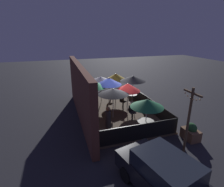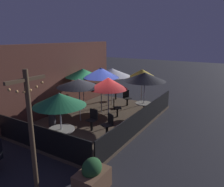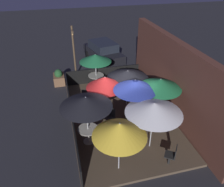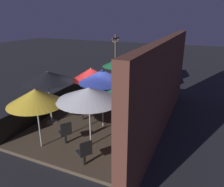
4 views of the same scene
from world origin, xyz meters
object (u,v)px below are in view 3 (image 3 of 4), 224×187
(patron_0, at_px, (132,84))
(parked_car_0, at_px, (103,52))
(patio_umbrella_0, at_px, (86,102))
(patio_umbrella_2, at_px, (154,108))
(patio_chair_1, at_px, (86,96))
(light_post, at_px, (74,49))
(patio_chair_0, at_px, (110,117))
(dining_table_1, at_px, (96,77))
(patio_umbrella_1, at_px, (95,58))
(patio_umbrella_3, at_px, (135,85))
(patio_umbrella_6, at_px, (128,74))
(patio_chair_3, at_px, (172,155))
(planter_box, at_px, (59,78))
(patio_umbrella_4, at_px, (120,130))
(patio_chair_2, at_px, (133,146))
(patio_umbrella_5, at_px, (105,82))
(patio_chair_4, at_px, (103,95))
(patio_umbrella_7, at_px, (160,84))
(dining_table_0, at_px, (88,131))

(patron_0, xyz_separation_m, parked_car_0, (-5.16, -0.58, 0.09))
(patio_umbrella_0, height_order, patio_umbrella_2, patio_umbrella_0)
(patio_chair_1, relative_size, light_post, 0.28)
(patio_chair_0, bearing_deg, dining_table_1, -125.67)
(patio_umbrella_0, relative_size, patio_umbrella_1, 1.08)
(patio_umbrella_0, height_order, patio_umbrella_3, patio_umbrella_3)
(patio_umbrella_6, bearing_deg, patio_chair_0, -41.76)
(patio_chair_3, relative_size, planter_box, 0.93)
(patio_umbrella_4, relative_size, patio_chair_2, 2.40)
(patio_umbrella_4, bearing_deg, patio_chair_3, 81.24)
(patio_chair_3, bearing_deg, patio_umbrella_4, 26.15)
(patio_umbrella_1, distance_m, patron_0, 2.60)
(patio_umbrella_1, height_order, patio_umbrella_2, patio_umbrella_2)
(patio_umbrella_4, xyz_separation_m, patio_umbrella_6, (-3.88, 1.53, -0.01))
(patio_chair_2, distance_m, parked_car_0, 9.78)
(patio_umbrella_0, height_order, patio_umbrella_5, patio_umbrella_0)
(patio_umbrella_1, xyz_separation_m, patio_chair_4, (1.91, 0.01, -1.37))
(patio_umbrella_6, bearing_deg, light_post, -154.00)
(patio_umbrella_2, xyz_separation_m, patio_chair_3, (1.09, 0.41, -1.47))
(patio_chair_3, xyz_separation_m, patio_chair_4, (-4.77, -1.63, 0.02))
(patio_umbrella_6, bearing_deg, patio_chair_3, 6.33)
(patio_chair_4, bearing_deg, patio_chair_0, 177.76)
(patio_umbrella_1, relative_size, patron_0, 1.56)
(patio_umbrella_7, bearing_deg, patio_umbrella_4, -47.54)
(dining_table_0, xyz_separation_m, parked_car_0, (-8.52, 2.52, 0.16))
(patio_umbrella_1, distance_m, patio_umbrella_2, 5.71)
(planter_box, xyz_separation_m, light_post, (-0.90, 1.17, 1.50))
(patio_chair_3, xyz_separation_m, parked_car_0, (-10.52, -0.35, 0.22))
(patio_umbrella_2, xyz_separation_m, light_post, (-7.65, -2.28, -0.17))
(patio_umbrella_3, distance_m, parked_car_0, 8.06)
(patio_umbrella_6, xyz_separation_m, dining_table_0, (2.19, -2.40, -1.33))
(patio_umbrella_3, relative_size, patio_umbrella_4, 1.12)
(dining_table_0, bearing_deg, patron_0, 137.37)
(patio_umbrella_1, bearing_deg, patio_chair_0, -0.86)
(patio_umbrella_2, height_order, patio_chair_1, patio_umbrella_2)
(dining_table_1, bearing_deg, patio_chair_0, -0.86)
(patio_umbrella_1, xyz_separation_m, patio_chair_0, (3.86, -0.06, -1.37))
(patio_umbrella_4, bearing_deg, patio_umbrella_2, 116.40)
(dining_table_0, relative_size, planter_box, 0.88)
(patio_umbrella_7, distance_m, patio_chair_0, 2.73)
(patio_umbrella_1, relative_size, patio_chair_2, 2.33)
(patio_umbrella_4, distance_m, patio_chair_0, 2.88)
(patio_umbrella_2, bearing_deg, patio_chair_2, -70.29)
(patio_umbrella_5, height_order, light_post, light_post)
(patio_umbrella_3, xyz_separation_m, patron_0, (-2.76, 0.89, -1.55))
(patio_chair_4, height_order, light_post, light_post)
(dining_table_0, bearing_deg, patio_umbrella_3, 105.21)
(patio_chair_4, distance_m, planter_box, 3.80)
(patio_umbrella_6, bearing_deg, patio_umbrella_3, -6.76)
(patio_chair_3, bearing_deg, patio_umbrella_5, -29.45)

